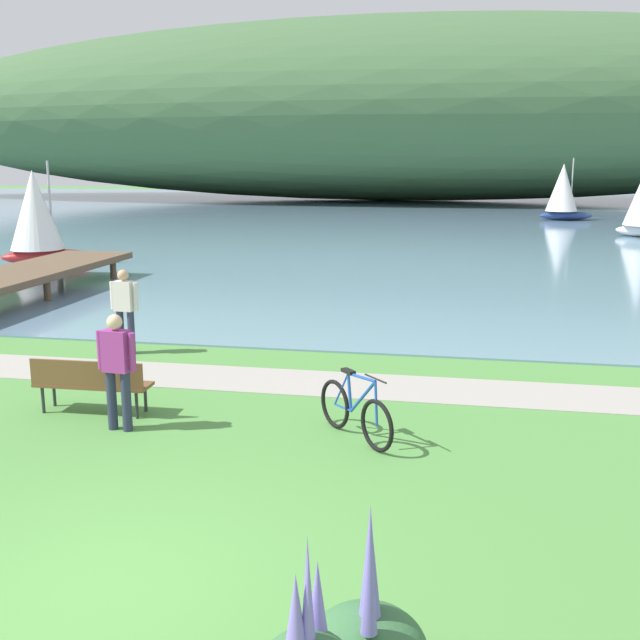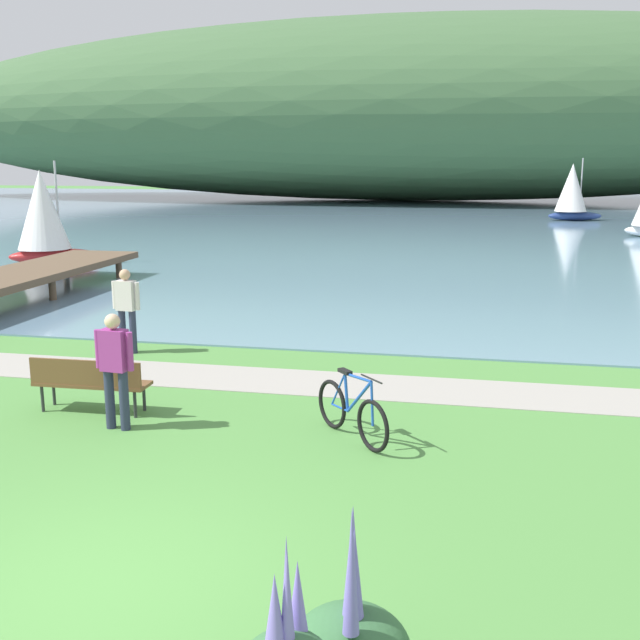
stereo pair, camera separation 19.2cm
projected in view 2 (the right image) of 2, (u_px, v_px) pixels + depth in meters
name	position (u px, v px, depth m)	size (l,w,h in m)	color
ground_plane	(92.00, 587.00, 6.82)	(200.00, 200.00, 0.00)	#518E42
bay_water	(427.00, 214.00, 53.54)	(180.00, 80.00, 0.04)	#6B8EA8
distant_hillside	(405.00, 111.00, 70.42)	(104.51, 28.00, 16.78)	#42663D
shoreline_path	(277.00, 381.00, 13.18)	(60.00, 1.50, 0.01)	#A39E93
park_bench_near_camera	(90.00, 380.00, 11.43)	(1.81, 0.51, 0.88)	brown
bicycle_leaning_near_bench	(352.00, 412.00, 10.36)	(1.23, 1.36, 1.01)	black
person_at_shoreline	(126.00, 305.00, 14.93)	(0.61, 0.25, 1.71)	#282D47
person_on_the_grass	(115.00, 364.00, 10.64)	(0.61, 0.26, 1.71)	#282D47
sailboat_nearest_to_shore	(572.00, 191.00, 47.42)	(3.44, 2.23, 3.93)	navy
sailboat_toward_hillside	(44.00, 216.00, 27.49)	(3.30, 2.52, 3.78)	#B22323
pier_dock	(20.00, 276.00, 20.68)	(2.40, 10.00, 0.80)	brown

